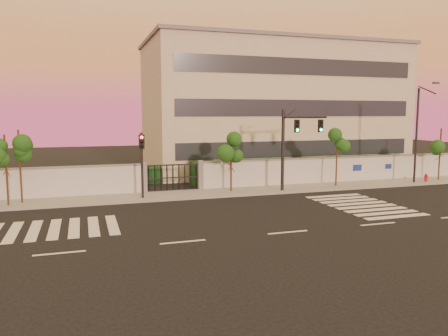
{
  "coord_description": "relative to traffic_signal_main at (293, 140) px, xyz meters",
  "views": [
    {
      "loc": [
        -8.97,
        -17.93,
        5.48
      ],
      "look_at": [
        -1.18,
        6.0,
        2.37
      ],
      "focal_mm": 35.0,
      "sensor_mm": 36.0,
      "label": 1
    }
  ],
  "objects": [
    {
      "name": "ground",
      "position": [
        -5.08,
        -9.67,
        -3.68
      ],
      "size": [
        120.0,
        120.0,
        0.0
      ],
      "primitive_type": "plane",
      "color": "black",
      "rests_on": "ground"
    },
    {
      "name": "sidewalk",
      "position": [
        -5.08,
        0.83,
        -3.61
      ],
      "size": [
        60.0,
        3.0,
        0.15
      ],
      "primitive_type": "cube",
      "color": "gray",
      "rests_on": "ground"
    },
    {
      "name": "perimeter_wall",
      "position": [
        -4.97,
        2.33,
        -2.61
      ],
      "size": [
        60.0,
        0.36,
        2.2
      ],
      "color": "#B8BBC0",
      "rests_on": "ground"
    },
    {
      "name": "hedge_row",
      "position": [
        -3.91,
        5.07,
        -2.87
      ],
      "size": [
        41.0,
        4.25,
        1.8
      ],
      "color": "#103816",
      "rests_on": "ground"
    },
    {
      "name": "institutional_building",
      "position": [
        3.92,
        12.31,
        2.47
      ],
      "size": [
        24.4,
        12.4,
        12.25
      ],
      "color": "beige",
      "rests_on": "ground"
    },
    {
      "name": "road_markings",
      "position": [
        -6.66,
        -5.91,
        -3.67
      ],
      "size": [
        57.0,
        7.62,
        0.02
      ],
      "color": "silver",
      "rests_on": "ground"
    },
    {
      "name": "street_tree_b",
      "position": [
        -18.3,
        0.31,
        -0.5
      ],
      "size": [
        1.36,
        1.09,
        4.32
      ],
      "color": "#382314",
      "rests_on": "ground"
    },
    {
      "name": "street_tree_c",
      "position": [
        -17.63,
        0.87,
        -0.33
      ],
      "size": [
        1.37,
        1.09,
        4.56
      ],
      "color": "#382314",
      "rests_on": "ground"
    },
    {
      "name": "street_tree_d",
      "position": [
        -4.24,
        0.9,
        -0.68
      ],
      "size": [
        1.56,
        1.24,
        4.08
      ],
      "color": "#382314",
      "rests_on": "ground"
    },
    {
      "name": "street_tree_e",
      "position": [
        3.95,
        0.52,
        -0.5
      ],
      "size": [
        1.46,
        1.16,
        4.32
      ],
      "color": "#382314",
      "rests_on": "ground"
    },
    {
      "name": "street_tree_f",
      "position": [
        13.63,
        0.59,
        -0.48
      ],
      "size": [
        1.41,
        1.13,
        4.35
      ],
      "color": "#382314",
      "rests_on": "ground"
    },
    {
      "name": "traffic_signal_main",
      "position": [
        0.0,
        0.0,
        0.0
      ],
      "size": [
        3.68,
        0.69,
        5.83
      ],
      "rotation": [
        0.0,
        0.0,
        0.15
      ],
      "color": "black",
      "rests_on": "ground"
    },
    {
      "name": "traffic_signal_secondary",
      "position": [
        -10.48,
        0.19,
        -0.93
      ],
      "size": [
        0.34,
        0.33,
        4.33
      ],
      "rotation": [
        0.0,
        0.0,
        0.06
      ],
      "color": "black",
      "rests_on": "ground"
    },
    {
      "name": "streetlight_east",
      "position": [
        10.73,
        -0.08,
        0.54
      ],
      "size": [
        0.47,
        1.88,
        7.82
      ],
      "color": "black",
      "rests_on": "ground"
    },
    {
      "name": "fire_hydrant",
      "position": [
        11.87,
        0.05,
        -3.29
      ],
      "size": [
        0.31,
        0.29,
        0.79
      ],
      "rotation": [
        0.0,
        0.0,
        -0.17
      ],
      "color": "#B70C1C",
      "rests_on": "ground"
    }
  ]
}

